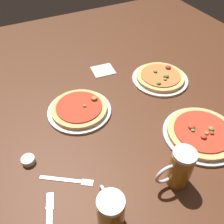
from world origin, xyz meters
TOP-DOWN VIEW (x-y plane):
  - ground_plane at (0.00, 0.00)m, footprint 2.40×2.40m
  - pizza_plate_near at (0.29, -0.29)m, footprint 0.33×0.33m
  - pizza_plate_far at (-0.13, 0.09)m, footprint 0.31×0.31m
  - pizza_plate_side at (0.36, 0.13)m, footprint 0.31×0.31m
  - beer_mug_dark at (0.06, -0.42)m, footprint 0.15×0.08m
  - beer_mug_amber at (-0.23, -0.44)m, footprint 0.09×0.14m
  - ramekin_sauce at (-0.42, -0.09)m, footprint 0.05×0.05m
  - napkin_folded at (0.12, 0.35)m, footprint 0.13×0.12m
  - fork_left at (-0.30, -0.24)m, footprint 0.18×0.13m
  - knife_right at (-0.41, -0.36)m, footprint 0.09×0.23m

SIDE VIEW (x-z plane):
  - ground_plane at x=0.00m, z-range -0.03..0.00m
  - fork_left at x=-0.30m, z-range 0.00..0.01m
  - knife_right at x=-0.41m, z-range 0.00..0.01m
  - napkin_folded at x=0.12m, z-range 0.00..0.01m
  - ramekin_sauce at x=-0.42m, z-range 0.00..0.03m
  - pizza_plate_far at x=-0.13m, z-range -0.01..0.04m
  - pizza_plate_side at x=0.36m, z-range -0.01..0.04m
  - pizza_plate_near at x=0.29m, z-range -0.01..0.04m
  - beer_mug_amber at x=-0.23m, z-range 0.00..0.15m
  - beer_mug_dark at x=0.06m, z-range 0.00..0.17m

